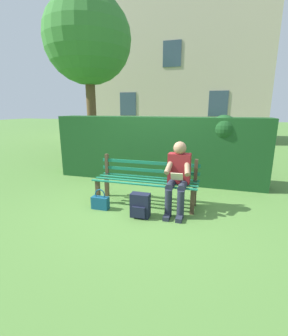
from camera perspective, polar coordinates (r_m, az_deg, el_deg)
name	(u,v)px	position (r m, az deg, el deg)	size (l,w,h in m)	color
ground	(146,204)	(4.51, 0.37, -8.58)	(60.00, 60.00, 0.00)	#517F38
park_bench	(147,181)	(4.42, 0.62, -3.02)	(1.91, 0.55, 0.86)	#4C3828
person_seated	(178,175)	(4.08, 8.14, -1.67)	(0.44, 0.73, 1.20)	maroon
hedge_backdrop	(158,148)	(5.81, 3.40, 4.83)	(4.99, 0.71, 1.60)	#19471E
tree	(86,43)	(8.76, -13.77, 27.07)	(2.87, 2.73, 5.19)	brown
building_facade	(176,76)	(14.20, 7.71, 21.04)	(9.30, 2.91, 6.94)	#BCAD93
backpack	(140,206)	(3.93, -0.92, -8.98)	(0.31, 0.24, 0.40)	#191E33
handbag	(100,202)	(4.33, -10.41, -8.05)	(0.31, 0.13, 0.37)	navy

